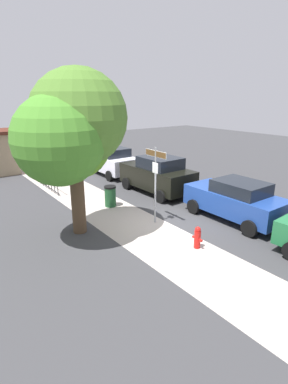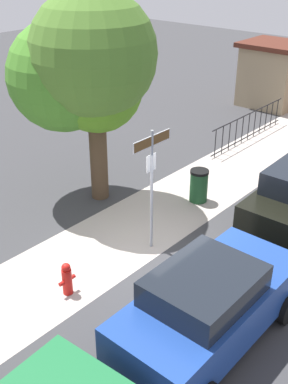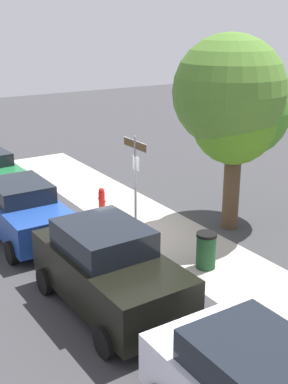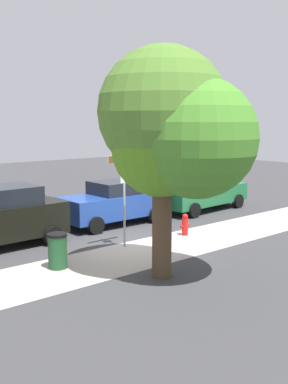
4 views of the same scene
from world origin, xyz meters
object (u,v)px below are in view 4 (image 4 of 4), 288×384
object	(u,v)px
street_sign	(124,181)
fire_hydrant	(185,225)
shade_tree	(174,128)
car_green	(202,192)
trash_bin	(58,251)
car_blue	(114,202)

from	to	relation	value
street_sign	fire_hydrant	world-z (taller)	street_sign
shade_tree	car_green	world-z (taller)	shade_tree
street_sign	car_green	world-z (taller)	street_sign
shade_tree	car_green	xyz separation A→B (m)	(-7.29, -5.66, -3.02)
street_sign	shade_tree	size ratio (longest dim) A/B	0.52
fire_hydrant	trash_bin	distance (m)	5.30
shade_tree	fire_hydrant	distance (m)	5.56
car_blue	shade_tree	bearing A→B (deg)	67.20
street_sign	shade_tree	xyz separation A→B (m)	(0.76, 3.01, 1.69)
shade_tree	car_blue	bearing A→B (deg)	-112.87
street_sign	car_blue	world-z (taller)	street_sign
car_green	trash_bin	bearing A→B (deg)	14.95
car_blue	fire_hydrant	size ratio (longest dim) A/B	5.38
street_sign	shade_tree	world-z (taller)	shade_tree
street_sign	trash_bin	bearing A→B (deg)	10.36
car_green	trash_bin	world-z (taller)	car_green
street_sign	shade_tree	bearing A→B (deg)	75.77
fire_hydrant	car_blue	bearing A→B (deg)	-74.53
car_green	fire_hydrant	xyz separation A→B (m)	(3.96, 2.84, -0.44)
car_green	fire_hydrant	bearing A→B (deg)	31.87
shade_tree	car_blue	xyz separation A→B (m)	(-2.48, -5.88, -2.97)
shade_tree	fire_hydrant	size ratio (longest dim) A/B	7.59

